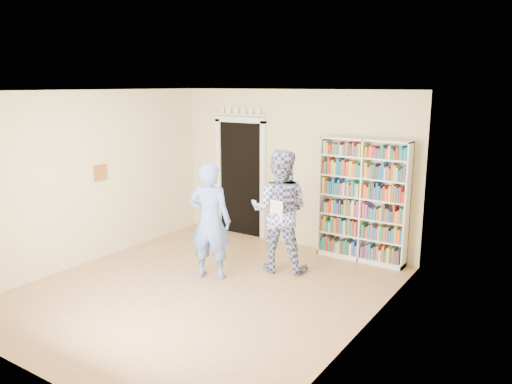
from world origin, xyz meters
TOP-DOWN VIEW (x-y plane):
  - floor at (0.00, 0.00)m, footprint 5.00×5.00m
  - ceiling at (0.00, 0.00)m, footprint 5.00×5.00m
  - wall_back at (0.00, 2.50)m, footprint 4.50×0.00m
  - wall_left at (-2.25, 0.00)m, footprint 0.00×5.00m
  - wall_right at (2.25, 0.00)m, footprint 0.00×5.00m
  - bookshelf at (1.35, 2.34)m, footprint 1.43×0.27m
  - doorway at (-1.10, 2.48)m, footprint 1.10×0.08m
  - wall_art at (-2.23, 0.20)m, footprint 0.03×0.25m
  - man_blue at (-0.21, 0.44)m, footprint 0.72×0.59m
  - man_plaid at (0.47, 1.25)m, footprint 1.08×0.96m
  - paper_sheet at (0.57, 0.98)m, footprint 0.21×0.01m

SIDE VIEW (x-z plane):
  - floor at x=0.00m, z-range 0.00..0.00m
  - man_blue at x=-0.21m, z-range 0.00..1.71m
  - man_plaid at x=0.47m, z-range 0.00..1.85m
  - bookshelf at x=1.35m, z-range 0.01..1.97m
  - paper_sheet at x=0.57m, z-range 0.86..1.15m
  - doorway at x=-1.10m, z-range -0.04..2.39m
  - wall_back at x=0.00m, z-range -0.90..3.60m
  - wall_left at x=-2.25m, z-range -1.15..3.85m
  - wall_right at x=2.25m, z-range -1.15..3.85m
  - wall_art at x=-2.23m, z-range 1.27..1.52m
  - ceiling at x=0.00m, z-range 2.70..2.70m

